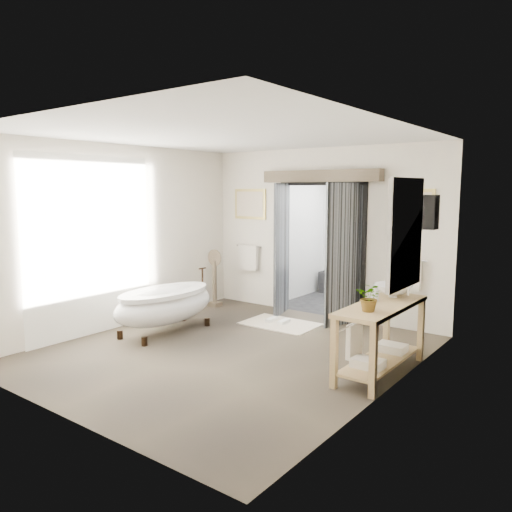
# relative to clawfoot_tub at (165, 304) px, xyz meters

# --- Properties ---
(ground_plane) EXTENTS (5.00, 5.00, 0.00)m
(ground_plane) POSITION_rel_clawfoot_tub_xyz_m (1.39, -0.11, -0.44)
(ground_plane) COLOR brown
(room_shell) EXTENTS (4.52, 5.02, 2.91)m
(room_shell) POSITION_rel_clawfoot_tub_xyz_m (1.35, -0.22, 1.42)
(room_shell) COLOR beige
(room_shell) RESTS_ON ground_plane
(shower_room) EXTENTS (2.22, 2.01, 2.51)m
(shower_room) POSITION_rel_clawfoot_tub_xyz_m (1.39, 3.88, 0.46)
(shower_room) COLOR black
(shower_room) RESTS_ON ground_plane
(back_wall_dressing) EXTENTS (3.82, 0.79, 2.52)m
(back_wall_dressing) POSITION_rel_clawfoot_tub_xyz_m (1.39, 2.21, 1.12)
(back_wall_dressing) COLOR black
(back_wall_dressing) RESTS_ON ground_plane
(clawfoot_tub) EXTENTS (0.83, 1.85, 0.90)m
(clawfoot_tub) POSITION_rel_clawfoot_tub_xyz_m (0.00, 0.00, 0.00)
(clawfoot_tub) COLOR black
(clawfoot_tub) RESTS_ON ground_plane
(vanity) EXTENTS (0.57, 1.60, 0.85)m
(vanity) POSITION_rel_clawfoot_tub_xyz_m (3.34, 0.33, 0.06)
(vanity) COLOR tan
(vanity) RESTS_ON ground_plane
(pedestal_mirror) EXTENTS (0.32, 0.21, 1.09)m
(pedestal_mirror) POSITION_rel_clawfoot_tub_xyz_m (-0.55, 1.77, 0.02)
(pedestal_mirror) COLOR brown
(pedestal_mirror) RESTS_ON ground_plane
(rug) EXTENTS (1.21, 0.82, 0.01)m
(rug) POSITION_rel_clawfoot_tub_xyz_m (1.17, 1.44, -0.43)
(rug) COLOR beige
(rug) RESTS_ON ground_plane
(slippers) EXTENTS (0.37, 0.27, 0.05)m
(slippers) POSITION_rel_clawfoot_tub_xyz_m (1.09, 1.49, -0.40)
(slippers) COLOR white
(slippers) RESTS_ON rug
(basin) EXTENTS (0.64, 0.64, 0.17)m
(basin) POSITION_rel_clawfoot_tub_xyz_m (3.32, 0.79, 0.49)
(basin) COLOR white
(basin) RESTS_ON vanity
(plant) EXTENTS (0.31, 0.28, 0.32)m
(plant) POSITION_rel_clawfoot_tub_xyz_m (3.39, -0.08, 0.57)
(plant) COLOR gray
(plant) RESTS_ON vanity
(soap_bottle_a) EXTENTS (0.09, 0.10, 0.20)m
(soap_bottle_a) POSITION_rel_clawfoot_tub_xyz_m (3.22, 0.44, 0.51)
(soap_bottle_a) COLOR gray
(soap_bottle_a) RESTS_ON vanity
(soap_bottle_b) EXTENTS (0.15, 0.15, 0.15)m
(soap_bottle_b) POSITION_rel_clawfoot_tub_xyz_m (3.33, 1.03, 0.48)
(soap_bottle_b) COLOR gray
(soap_bottle_b) RESTS_ON vanity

